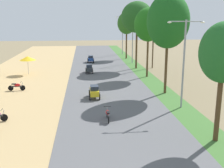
{
  "coord_description": "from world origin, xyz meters",
  "views": [
    {
      "loc": [
        -2.53,
        -7.81,
        7.61
      ],
      "look_at": [
        0.18,
        18.33,
        1.29
      ],
      "focal_mm": 44.01,
      "sensor_mm": 36.0,
      "label": 1
    }
  ],
  "objects": [
    {
      "name": "median_tree_third",
      "position": [
        5.76,
        27.2,
        6.79
      ],
      "size": [
        3.67,
        3.67,
        8.9
      ],
      "color": "#4C351E",
      "rests_on": "median_strip"
    },
    {
      "name": "car_sedan_blue",
      "position": [
        -1.33,
        39.96,
        0.74
      ],
      "size": [
        1.1,
        2.26,
        1.19
      ],
      "color": "navy",
      "rests_on": "road_strip"
    },
    {
      "name": "streetlamp_near",
      "position": [
        5.8,
        14.22,
        4.37
      ],
      "size": [
        3.16,
        0.2,
        7.44
      ],
      "color": "gray",
      "rests_on": "median_strip"
    },
    {
      "name": "streetlamp_mid",
      "position": [
        5.8,
        38.66,
        4.35
      ],
      "size": [
        3.16,
        0.2,
        7.39
      ],
      "color": "gray",
      "rests_on": "median_strip"
    },
    {
      "name": "car_hatchback_yellow",
      "position": [
        -1.59,
        17.83,
        0.75
      ],
      "size": [
        1.04,
        2.0,
        1.23
      ],
      "color": "gold",
      "rests_on": "road_strip"
    },
    {
      "name": "motorbike_ahead_second",
      "position": [
        -0.83,
        11.73,
        0.57
      ],
      "size": [
        0.54,
        1.8,
        0.94
      ],
      "color": "black",
      "rests_on": "road_strip"
    },
    {
      "name": "parked_motorbike_fourth",
      "position": [
        -9.73,
        21.55,
        0.55
      ],
      "size": [
        1.8,
        0.54,
        0.94
      ],
      "color": "black",
      "rests_on": "dirt_shoulder"
    },
    {
      "name": "vendor_umbrella",
      "position": [
        -10.14,
        30.25,
        2.31
      ],
      "size": [
        2.2,
        2.2,
        2.52
      ],
      "color": "#99999E",
      "rests_on": "dirt_shoulder"
    },
    {
      "name": "median_tree_fifth",
      "position": [
        5.62,
        44.19,
        6.68
      ],
      "size": [
        3.46,
        3.46,
        8.7
      ],
      "color": "#4C351E",
      "rests_on": "median_strip"
    },
    {
      "name": "median_tree_second",
      "position": [
        5.76,
        18.96,
        7.32
      ],
      "size": [
        4.18,
        4.18,
        9.95
      ],
      "color": "#4C351E",
      "rests_on": "median_strip"
    },
    {
      "name": "utility_pole_near",
      "position": [
        8.14,
        33.78,
        4.29
      ],
      "size": [
        1.8,
        0.2,
        8.21
      ],
      "color": "brown",
      "rests_on": "ground"
    },
    {
      "name": "median_tree_fourth",
      "position": [
        5.5,
        33.5,
        7.75
      ],
      "size": [
        4.74,
        4.74,
        10.02
      ],
      "color": "#4C351E",
      "rests_on": "median_strip"
    },
    {
      "name": "median_tree_nearest",
      "position": [
        5.66,
        7.53,
        5.59
      ],
      "size": [
        2.86,
        2.86,
        7.4
      ],
      "color": "#4C351E",
      "rests_on": "median_strip"
    },
    {
      "name": "streetlamp_far",
      "position": [
        5.8,
        50.85,
        4.66
      ],
      "size": [
        3.16,
        0.2,
        8.01
      ],
      "color": "gray",
      "rests_on": "median_strip"
    },
    {
      "name": "car_hatchback_charcoal",
      "position": [
        -1.8,
        30.47,
        0.75
      ],
      "size": [
        1.04,
        2.0,
        1.23
      ],
      "color": "#282D33",
      "rests_on": "road_strip"
    }
  ]
}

